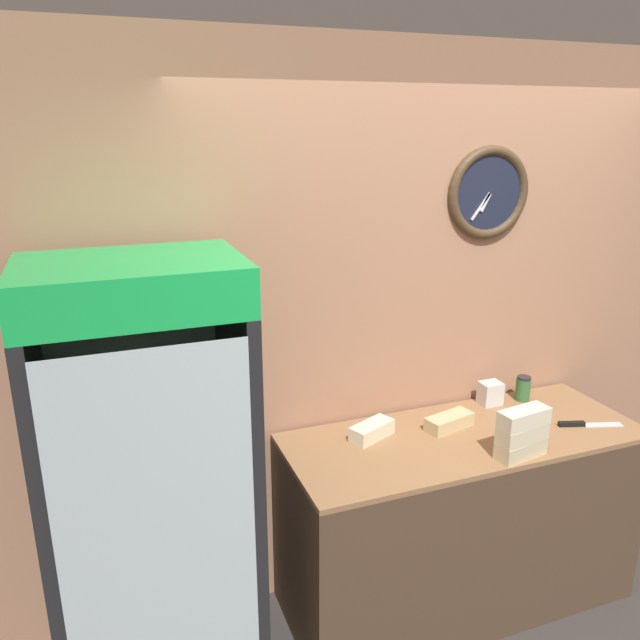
{
  "coord_description": "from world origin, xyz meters",
  "views": [
    {
      "loc": [
        -1.57,
        -1.36,
        2.33
      ],
      "look_at": [
        -0.72,
        0.93,
        1.56
      ],
      "focal_mm": 35.0,
      "sensor_mm": 36.0,
      "label": 1
    }
  ],
  "objects_px": {
    "sandwich_stack_top": "(524,418)",
    "chefs_knife": "(581,424)",
    "beverage_cooler": "(147,466)",
    "napkin_dispenser": "(490,393)",
    "sandwich_flat_left": "(449,422)",
    "sandwich_stack_bottom": "(521,449)",
    "sandwich_stack_middle": "(522,433)",
    "condiment_jar": "(523,388)",
    "sandwich_flat_right": "(372,431)"
  },
  "relations": [
    {
      "from": "sandwich_stack_top",
      "to": "chefs_knife",
      "type": "height_order",
      "value": "sandwich_stack_top"
    },
    {
      "from": "beverage_cooler",
      "to": "napkin_dispenser",
      "type": "distance_m",
      "value": 1.77
    },
    {
      "from": "sandwich_stack_top",
      "to": "sandwich_flat_left",
      "type": "xyz_separation_m",
      "value": [
        -0.15,
        0.34,
        -0.16
      ]
    },
    {
      "from": "sandwich_stack_bottom",
      "to": "sandwich_flat_left",
      "type": "relative_size",
      "value": 0.95
    },
    {
      "from": "sandwich_stack_top",
      "to": "napkin_dispenser",
      "type": "distance_m",
      "value": 0.56
    },
    {
      "from": "sandwich_stack_middle",
      "to": "napkin_dispenser",
      "type": "relative_size",
      "value": 2.06
    },
    {
      "from": "chefs_knife",
      "to": "napkin_dispenser",
      "type": "relative_size",
      "value": 2.59
    },
    {
      "from": "condiment_jar",
      "to": "napkin_dispenser",
      "type": "distance_m",
      "value": 0.19
    },
    {
      "from": "sandwich_flat_left",
      "to": "sandwich_stack_bottom",
      "type": "bearing_deg",
      "value": -66.26
    },
    {
      "from": "chefs_knife",
      "to": "napkin_dispenser",
      "type": "xyz_separation_m",
      "value": [
        -0.27,
        0.37,
        0.05
      ]
    },
    {
      "from": "beverage_cooler",
      "to": "sandwich_flat_left",
      "type": "relative_size",
      "value": 7.18
    },
    {
      "from": "condiment_jar",
      "to": "napkin_dispenser",
      "type": "bearing_deg",
      "value": 174.51
    },
    {
      "from": "condiment_jar",
      "to": "sandwich_stack_bottom",
      "type": "bearing_deg",
      "value": -128.57
    },
    {
      "from": "condiment_jar",
      "to": "napkin_dispenser",
      "type": "xyz_separation_m",
      "value": [
        -0.19,
        0.02,
        -0.01
      ]
    },
    {
      "from": "sandwich_flat_right",
      "to": "napkin_dispenser",
      "type": "distance_m",
      "value": 0.75
    },
    {
      "from": "sandwich_flat_left",
      "to": "sandwich_flat_right",
      "type": "xyz_separation_m",
      "value": [
        -0.39,
        0.04,
        0.0
      ]
    },
    {
      "from": "beverage_cooler",
      "to": "sandwich_stack_middle",
      "type": "bearing_deg",
      "value": -11.37
    },
    {
      "from": "sandwich_flat_left",
      "to": "sandwich_stack_top",
      "type": "bearing_deg",
      "value": -66.26
    },
    {
      "from": "sandwich_flat_right",
      "to": "sandwich_stack_middle",
      "type": "bearing_deg",
      "value": -35.54
    },
    {
      "from": "sandwich_stack_bottom",
      "to": "sandwich_stack_top",
      "type": "distance_m",
      "value": 0.15
    },
    {
      "from": "sandwich_stack_bottom",
      "to": "sandwich_flat_left",
      "type": "distance_m",
      "value": 0.37
    },
    {
      "from": "sandwich_stack_bottom",
      "to": "chefs_knife",
      "type": "relative_size",
      "value": 0.8
    },
    {
      "from": "sandwich_stack_bottom",
      "to": "sandwich_flat_left",
      "type": "height_order",
      "value": "sandwich_stack_bottom"
    },
    {
      "from": "sandwich_flat_right",
      "to": "chefs_knife",
      "type": "distance_m",
      "value": 1.04
    },
    {
      "from": "beverage_cooler",
      "to": "napkin_dispenser",
      "type": "relative_size",
      "value": 15.66
    },
    {
      "from": "sandwich_stack_top",
      "to": "sandwich_stack_bottom",
      "type": "bearing_deg",
      "value": 180.0
    },
    {
      "from": "sandwich_stack_middle",
      "to": "sandwich_stack_top",
      "type": "xyz_separation_m",
      "value": [
        0.0,
        0.0,
        0.08
      ]
    },
    {
      "from": "sandwich_stack_top",
      "to": "sandwich_flat_left",
      "type": "bearing_deg",
      "value": 113.74
    },
    {
      "from": "sandwich_flat_left",
      "to": "chefs_knife",
      "type": "xyz_separation_m",
      "value": [
        0.62,
        -0.21,
        -0.03
      ]
    },
    {
      "from": "sandwich_flat_left",
      "to": "condiment_jar",
      "type": "relative_size",
      "value": 1.98
    },
    {
      "from": "condiment_jar",
      "to": "sandwich_flat_right",
      "type": "bearing_deg",
      "value": -173.85
    },
    {
      "from": "chefs_knife",
      "to": "condiment_jar",
      "type": "relative_size",
      "value": 2.35
    },
    {
      "from": "sandwich_stack_middle",
      "to": "sandwich_stack_top",
      "type": "relative_size",
      "value": 1.0
    },
    {
      "from": "sandwich_stack_bottom",
      "to": "napkin_dispenser",
      "type": "distance_m",
      "value": 0.54
    },
    {
      "from": "sandwich_flat_right",
      "to": "napkin_dispenser",
      "type": "xyz_separation_m",
      "value": [
        0.74,
        0.12,
        0.02
      ]
    },
    {
      "from": "chefs_knife",
      "to": "condiment_jar",
      "type": "xyz_separation_m",
      "value": [
        -0.08,
        0.35,
        0.06
      ]
    },
    {
      "from": "sandwich_flat_left",
      "to": "chefs_knife",
      "type": "distance_m",
      "value": 0.65
    },
    {
      "from": "chefs_knife",
      "to": "napkin_dispenser",
      "type": "bearing_deg",
      "value": 126.22
    },
    {
      "from": "sandwich_stack_top",
      "to": "sandwich_stack_middle",
      "type": "bearing_deg",
      "value": 180.0
    },
    {
      "from": "sandwich_stack_middle",
      "to": "condiment_jar",
      "type": "distance_m",
      "value": 0.62
    },
    {
      "from": "sandwich_stack_bottom",
      "to": "sandwich_flat_right",
      "type": "height_order",
      "value": "sandwich_stack_bottom"
    },
    {
      "from": "sandwich_stack_top",
      "to": "condiment_jar",
      "type": "distance_m",
      "value": 0.63
    },
    {
      "from": "sandwich_flat_left",
      "to": "condiment_jar",
      "type": "bearing_deg",
      "value": 15.01
    },
    {
      "from": "sandwich_stack_middle",
      "to": "condiment_jar",
      "type": "relative_size",
      "value": 1.86
    },
    {
      "from": "sandwich_stack_bottom",
      "to": "beverage_cooler",
      "type": "bearing_deg",
      "value": 168.63
    },
    {
      "from": "sandwich_stack_top",
      "to": "sandwich_flat_left",
      "type": "distance_m",
      "value": 0.4
    },
    {
      "from": "sandwich_stack_top",
      "to": "napkin_dispenser",
      "type": "relative_size",
      "value": 2.05
    },
    {
      "from": "condiment_jar",
      "to": "sandwich_flat_left",
      "type": "bearing_deg",
      "value": -164.99
    },
    {
      "from": "sandwich_stack_middle",
      "to": "beverage_cooler",
      "type": "bearing_deg",
      "value": 168.63
    },
    {
      "from": "sandwich_stack_middle",
      "to": "chefs_knife",
      "type": "relative_size",
      "value": 0.79
    }
  ]
}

